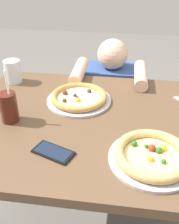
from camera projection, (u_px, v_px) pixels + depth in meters
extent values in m
cube|color=brown|center=(100.00, 123.00, 1.18)|extent=(1.20, 0.89, 0.04)
cylinder|color=#443122|center=(25.00, 133.00, 1.75)|extent=(0.07, 0.07, 0.71)
cylinder|color=#B7B7BC|center=(152.00, 159.00, 0.95)|extent=(0.31, 0.31, 0.01)
cylinder|color=#E5CC7F|center=(152.00, 157.00, 0.94)|extent=(0.20, 0.20, 0.01)
torus|color=tan|center=(153.00, 154.00, 0.93)|extent=(0.27, 0.27, 0.04)
sphere|color=#2D6623|center=(134.00, 144.00, 0.98)|extent=(0.02, 0.02, 0.02)
sphere|color=gold|center=(151.00, 159.00, 0.91)|extent=(0.02, 0.02, 0.02)
sphere|color=maroon|center=(152.00, 148.00, 0.96)|extent=(0.03, 0.03, 0.03)
sphere|color=#2D6623|center=(164.00, 162.00, 0.90)|extent=(0.02, 0.02, 0.02)
sphere|color=#2D6623|center=(159.00, 150.00, 0.95)|extent=(0.02, 0.02, 0.02)
sphere|color=gold|center=(163.00, 148.00, 0.96)|extent=(0.03, 0.03, 0.03)
sphere|color=#2D6623|center=(146.00, 146.00, 0.97)|extent=(0.02, 0.02, 0.02)
cylinder|color=#B7B7BC|center=(79.00, 100.00, 1.30)|extent=(0.31, 0.31, 0.01)
cylinder|color=beige|center=(79.00, 98.00, 1.29)|extent=(0.21, 0.21, 0.01)
torus|color=#C68C47|center=(79.00, 97.00, 1.29)|extent=(0.27, 0.27, 0.03)
sphere|color=brown|center=(78.00, 98.00, 1.27)|extent=(0.02, 0.02, 0.02)
sphere|color=brown|center=(64.00, 101.00, 1.25)|extent=(0.02, 0.02, 0.02)
sphere|color=brown|center=(89.00, 91.00, 1.33)|extent=(0.02, 0.02, 0.02)
sphere|color=#BF4C19|center=(78.00, 98.00, 1.27)|extent=(0.02, 0.02, 0.02)
sphere|color=gold|center=(78.00, 100.00, 1.26)|extent=(0.02, 0.02, 0.02)
sphere|color=brown|center=(75.00, 95.00, 1.30)|extent=(0.02, 0.02, 0.02)
sphere|color=brown|center=(65.00, 93.00, 1.31)|extent=(0.03, 0.03, 0.03)
cylinder|color=#4C1E14|center=(9.00, 107.00, 1.13)|extent=(0.07, 0.07, 0.13)
cylinder|color=white|center=(7.00, 85.00, 1.07)|extent=(0.02, 0.02, 0.12)
cylinder|color=silver|center=(13.00, 71.00, 1.46)|extent=(0.09, 0.09, 0.12)
cube|color=white|center=(11.00, 65.00, 1.43)|extent=(0.03, 0.03, 0.02)
cube|color=white|center=(14.00, 64.00, 1.44)|extent=(0.03, 0.03, 0.03)
cube|color=white|center=(14.00, 64.00, 1.44)|extent=(0.03, 0.03, 0.02)
cube|color=silver|center=(178.00, 99.00, 1.32)|extent=(0.05, 0.05, 0.00)
cube|color=black|center=(53.00, 152.00, 0.98)|extent=(0.17, 0.12, 0.01)
cube|color=#192338|center=(53.00, 151.00, 0.98)|extent=(0.15, 0.11, 0.00)
cylinder|color=#333847|center=(109.00, 131.00, 1.99)|extent=(0.31, 0.31, 0.45)
cube|color=#334C8C|center=(111.00, 87.00, 1.80)|extent=(0.38, 0.22, 0.27)
sphere|color=beige|center=(112.00, 54.00, 1.68)|extent=(0.19, 0.19, 0.19)
cylinder|color=beige|center=(79.00, 72.00, 1.52)|extent=(0.07, 0.28, 0.07)
cylinder|color=beige|center=(141.00, 75.00, 1.48)|extent=(0.07, 0.28, 0.07)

